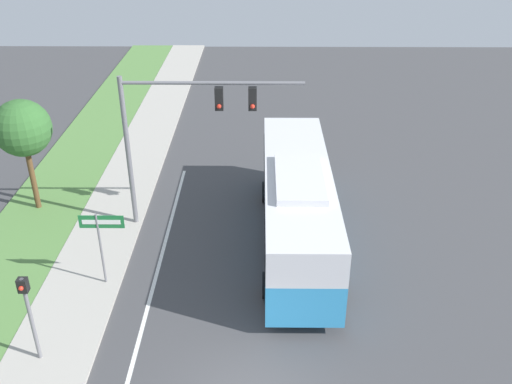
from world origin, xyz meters
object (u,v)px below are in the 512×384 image
Objects in this scene: pedestrian_signal at (28,306)px; street_sign at (101,234)px; bus at (297,201)px; signal_gantry at (180,122)px.

street_sign is at bearing 72.31° from pedestrian_signal.
street_sign is (1.20, 3.77, 0.06)m from pedestrian_signal.
street_sign is (-6.97, -2.79, 0.21)m from bus.
bus is at bearing -17.13° from signal_gantry.
signal_gantry is at bearing 65.93° from pedestrian_signal.
signal_gantry is at bearing 60.70° from street_sign.
signal_gantry is 5.45m from street_sign.
bus reaches higher than pedestrian_signal.
signal_gantry is at bearing 162.87° from bus.
bus is at bearing 21.82° from street_sign.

